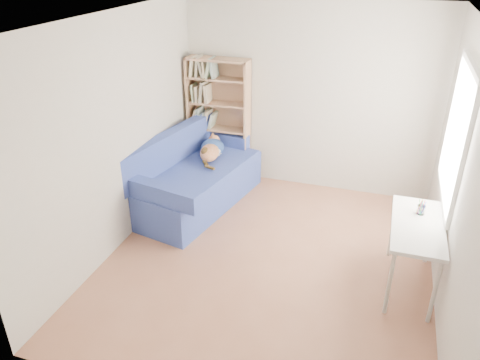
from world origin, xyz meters
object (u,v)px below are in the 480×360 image
pen_cup (421,209)px  sofa (194,178)px  desk (417,231)px  bookshelf (219,125)px

pen_cup → sofa: bearing=165.5°
sofa → pen_cup: size_ratio=13.95×
sofa → desk: 2.96m
bookshelf → pen_cup: size_ratio=11.52×
pen_cup → desk: bearing=-95.6°
sofa → bookshelf: bearing=98.1°
bookshelf → desk: size_ratio=1.66×
sofa → pen_cup: bearing=-3.1°
bookshelf → pen_cup: bearing=-30.1°
sofa → pen_cup: 2.93m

